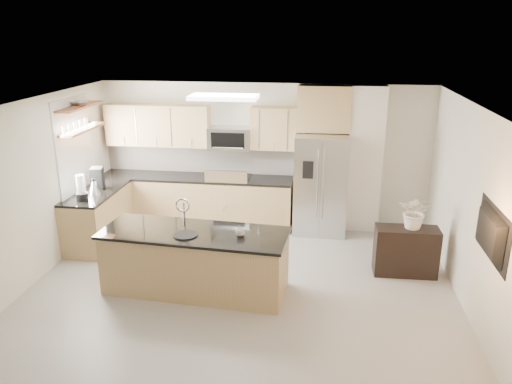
# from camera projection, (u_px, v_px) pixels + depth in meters

# --- Properties ---
(floor) EXTENTS (6.50, 6.50, 0.00)m
(floor) POSITION_uv_depth(u_px,v_px,m) (234.00, 310.00, 6.55)
(floor) COLOR gray
(floor) RESTS_ON ground
(ceiling) EXTENTS (6.00, 6.50, 0.02)m
(ceiling) POSITION_uv_depth(u_px,v_px,m) (230.00, 113.00, 5.73)
(ceiling) COLOR silver
(ceiling) RESTS_ON wall_back
(wall_back) EXTENTS (6.00, 0.02, 2.60)m
(wall_back) POSITION_uv_depth(u_px,v_px,m) (264.00, 154.00, 9.20)
(wall_back) COLOR beige
(wall_back) RESTS_ON floor
(wall_left) EXTENTS (0.02, 6.50, 2.60)m
(wall_left) POSITION_uv_depth(u_px,v_px,m) (7.00, 207.00, 6.53)
(wall_left) COLOR beige
(wall_left) RESTS_ON floor
(wall_right) EXTENTS (0.02, 6.50, 2.60)m
(wall_right) POSITION_uv_depth(u_px,v_px,m) (488.00, 231.00, 5.75)
(wall_right) COLOR beige
(wall_right) RESTS_ON floor
(back_counter) EXTENTS (3.55, 0.66, 1.44)m
(back_counter) POSITION_uv_depth(u_px,v_px,m) (197.00, 199.00, 9.32)
(back_counter) COLOR tan
(back_counter) RESTS_ON floor
(left_counter) EXTENTS (0.66, 1.50, 0.92)m
(left_counter) POSITION_uv_depth(u_px,v_px,m) (98.00, 217.00, 8.49)
(left_counter) COLOR tan
(left_counter) RESTS_ON floor
(range) EXTENTS (0.76, 0.64, 1.14)m
(range) POSITION_uv_depth(u_px,v_px,m) (229.00, 201.00, 9.23)
(range) COLOR black
(range) RESTS_ON floor
(upper_cabinets) EXTENTS (3.50, 0.33, 0.75)m
(upper_cabinets) POSITION_uv_depth(u_px,v_px,m) (192.00, 126.00, 9.04)
(upper_cabinets) COLOR tan
(upper_cabinets) RESTS_ON wall_back
(microwave) EXTENTS (0.76, 0.40, 0.40)m
(microwave) POSITION_uv_depth(u_px,v_px,m) (230.00, 138.00, 8.98)
(microwave) COLOR #BBBCBE
(microwave) RESTS_ON upper_cabinets
(refrigerator) EXTENTS (0.92, 0.78, 1.78)m
(refrigerator) POSITION_uv_depth(u_px,v_px,m) (321.00, 184.00, 8.84)
(refrigerator) COLOR #BBBCBE
(refrigerator) RESTS_ON floor
(partition_column) EXTENTS (0.60, 0.30, 2.60)m
(partition_column) POSITION_uv_depth(u_px,v_px,m) (365.00, 160.00, 8.82)
(partition_column) COLOR white
(partition_column) RESTS_ON floor
(window) EXTENTS (0.04, 1.15, 1.65)m
(window) POSITION_uv_depth(u_px,v_px,m) (73.00, 148.00, 8.15)
(window) COLOR white
(window) RESTS_ON wall_left
(shelf_lower) EXTENTS (0.30, 1.20, 0.04)m
(shelf_lower) POSITION_uv_depth(u_px,v_px,m) (81.00, 129.00, 8.14)
(shelf_lower) COLOR brown
(shelf_lower) RESTS_ON wall_left
(shelf_upper) EXTENTS (0.30, 1.20, 0.04)m
(shelf_upper) POSITION_uv_depth(u_px,v_px,m) (79.00, 106.00, 8.02)
(shelf_upper) COLOR brown
(shelf_upper) RESTS_ON wall_left
(ceiling_fixture) EXTENTS (1.00, 0.50, 0.06)m
(ceiling_fixture) POSITION_uv_depth(u_px,v_px,m) (224.00, 97.00, 7.30)
(ceiling_fixture) COLOR white
(ceiling_fixture) RESTS_ON ceiling
(island) EXTENTS (2.62, 1.11, 1.31)m
(island) POSITION_uv_depth(u_px,v_px,m) (195.00, 261.00, 6.93)
(island) COLOR tan
(island) RESTS_ON floor
(credenza) EXTENTS (0.92, 0.40, 0.73)m
(credenza) POSITION_uv_depth(u_px,v_px,m) (406.00, 251.00, 7.42)
(credenza) COLOR black
(credenza) RESTS_ON floor
(cup) EXTENTS (0.15, 0.15, 0.10)m
(cup) POSITION_uv_depth(u_px,v_px,m) (240.00, 232.00, 6.65)
(cup) COLOR silver
(cup) RESTS_ON island
(platter) EXTENTS (0.39, 0.39, 0.02)m
(platter) POSITION_uv_depth(u_px,v_px,m) (185.00, 235.00, 6.66)
(platter) COLOR black
(platter) RESTS_ON island
(blender) EXTENTS (0.18, 0.18, 0.42)m
(blender) POSITION_uv_depth(u_px,v_px,m) (81.00, 189.00, 7.85)
(blender) COLOR black
(blender) RESTS_ON left_counter
(kettle) EXTENTS (0.21, 0.21, 0.27)m
(kettle) POSITION_uv_depth(u_px,v_px,m) (94.00, 187.00, 8.16)
(kettle) COLOR #BBBCBE
(kettle) RESTS_ON left_counter
(coffee_maker) EXTENTS (0.25, 0.28, 0.37)m
(coffee_maker) POSITION_uv_depth(u_px,v_px,m) (97.00, 179.00, 8.44)
(coffee_maker) COLOR black
(coffee_maker) RESTS_ON left_counter
(bowl) EXTENTS (0.42, 0.42, 0.08)m
(bowl) POSITION_uv_depth(u_px,v_px,m) (79.00, 103.00, 8.02)
(bowl) COLOR #BBBCBE
(bowl) RESTS_ON shelf_upper
(flower_vase) EXTENTS (0.84, 0.78, 0.77)m
(flower_vase) POSITION_uv_depth(u_px,v_px,m) (417.00, 203.00, 7.18)
(flower_vase) COLOR white
(flower_vase) RESTS_ON credenza
(television) EXTENTS (0.14, 1.08, 0.62)m
(television) POSITION_uv_depth(u_px,v_px,m) (485.00, 233.00, 5.56)
(television) COLOR black
(television) RESTS_ON wall_right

